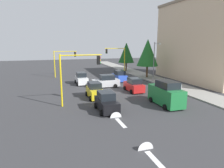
{
  "coord_description": "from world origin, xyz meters",
  "views": [
    {
      "loc": [
        27.62,
        -8.67,
        6.77
      ],
      "look_at": [
        1.55,
        -0.37,
        1.2
      ],
      "focal_mm": 32.09,
      "sensor_mm": 36.0,
      "label": 1
    }
  ],
  "objects": [
    {
      "name": "delivery_van_green",
      "position": [
        8.99,
        3.54,
        1.28
      ],
      "size": [
        4.8,
        2.22,
        2.77
      ],
      "color": "#1E7238",
      "rests_on": "ground"
    },
    {
      "name": "car_silver",
      "position": [
        -2.0,
        -0.22,
        0.9
      ],
      "size": [
        2.12,
        4.16,
        1.98
      ],
      "color": "#B2B5BA",
      "rests_on": "ground"
    },
    {
      "name": "traffic_signal_near_right",
      "position": [
        6.0,
        -5.7,
        4.02
      ],
      "size": [
        0.36,
        4.59,
        5.68
      ],
      "color": "yellow",
      "rests_on": "ground"
    },
    {
      "name": "street_lamp_curbside",
      "position": [
        -3.61,
        9.2,
        4.35
      ],
      "size": [
        2.15,
        0.28,
        7.0
      ],
      "color": "slate",
      "rests_on": "ground"
    },
    {
      "name": "car_blue",
      "position": [
        -6.29,
        3.53,
        0.9
      ],
      "size": [
        4.03,
        2.05,
        1.98
      ],
      "color": "blue",
      "rests_on": "ground"
    },
    {
      "name": "car_black",
      "position": [
        8.84,
        -3.28,
        0.9
      ],
      "size": [
        3.8,
        2.0,
        1.98
      ],
      "color": "black",
      "rests_on": "ground"
    },
    {
      "name": "tree_roadside_far",
      "position": [
        -18.0,
        9.5,
        4.56
      ],
      "size": [
        3.82,
        3.82,
        6.97
      ],
      "color": "brown",
      "rests_on": "ground"
    },
    {
      "name": "pedestrian_crossing",
      "position": [
        5.96,
        7.58,
        0.91
      ],
      "size": [
        0.4,
        0.24,
        1.7
      ],
      "color": "#262638",
      "rests_on": "ground"
    },
    {
      "name": "car_yellow",
      "position": [
        3.59,
        -3.29,
        0.9
      ],
      "size": [
        3.86,
        1.94,
        1.98
      ],
      "color": "yellow",
      "rests_on": "ground"
    },
    {
      "name": "sidewalk_kerb",
      "position": [
        -5.0,
        10.5,
        0.07
      ],
      "size": [
        80.0,
        4.0,
        0.15
      ],
      "primitive_type": "cube",
      "color": "gray",
      "rests_on": "ground"
    },
    {
      "name": "traffic_signal_far_right",
      "position": [
        -14.0,
        -5.64,
        3.78
      ],
      "size": [
        0.36,
        4.59,
        5.31
      ],
      "color": "yellow",
      "rests_on": "ground"
    },
    {
      "name": "apartment_block",
      "position": [
        -2.36,
        18.5,
        7.23
      ],
      "size": [
        18.54,
        9.3,
        14.44
      ],
      "color": "beige",
      "rests_on": "ground"
    },
    {
      "name": "car_red",
      "position": [
        2.01,
        2.78,
        0.9
      ],
      "size": [
        3.88,
        2.03,
        1.98
      ],
      "color": "red",
      "rests_on": "ground"
    },
    {
      "name": "ground_plane",
      "position": [
        0.0,
        0.0,
        0.0
      ],
      "size": [
        120.0,
        120.0,
        0.0
      ],
      "primitive_type": "plane",
      "color": "#353538"
    },
    {
      "name": "lane_arrow_near",
      "position": [
        11.51,
        -3.0,
        0.01
      ],
      "size": [
        2.4,
        1.1,
        1.1
      ],
      "color": "silver",
      "rests_on": "ground"
    },
    {
      "name": "car_white",
      "position": [
        -5.6,
        -3.51,
        0.9
      ],
      "size": [
        3.94,
        1.99,
        1.98
      ],
      "color": "white",
      "rests_on": "ground"
    },
    {
      "name": "tree_roadside_mid",
      "position": [
        -8.0,
        10.0,
        5.01
      ],
      "size": [
        4.18,
        4.18,
        7.63
      ],
      "color": "brown",
      "rests_on": "ground"
    },
    {
      "name": "lane_arrow_mid",
      "position": [
        17.51,
        -3.0,
        0.01
      ],
      "size": [
        2.4,
        1.1,
        1.1
      ],
      "color": "silver",
      "rests_on": "ground"
    },
    {
      "name": "traffic_signal_far_left",
      "position": [
        -14.0,
        5.72,
        4.12
      ],
      "size": [
        0.36,
        4.59,
        5.84
      ],
      "color": "yellow",
      "rests_on": "ground"
    }
  ]
}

